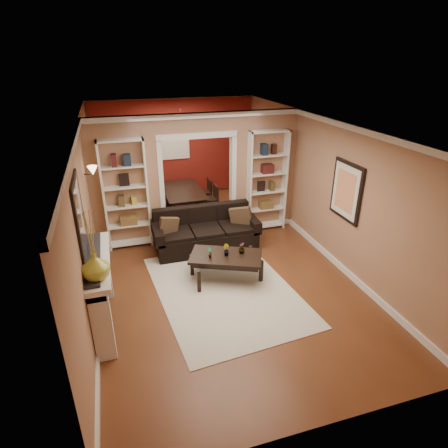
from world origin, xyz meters
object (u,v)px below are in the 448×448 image
object	(u,v)px
coffee_table	(226,267)
fireplace	(103,292)
bookshelf_right	(267,182)
sofa	(206,230)
bookshelf_left	(126,195)
dining_table	(184,201)

from	to	relation	value
coffee_table	fireplace	bearing A→B (deg)	-137.76
bookshelf_right	sofa	bearing A→B (deg)	-159.88
coffee_table	bookshelf_left	size ratio (longest dim) A/B	0.55
bookshelf_right	bookshelf_left	bearing A→B (deg)	180.00
fireplace	dining_table	size ratio (longest dim) A/B	0.97
bookshelf_right	dining_table	world-z (taller)	bookshelf_right
coffee_table	dining_table	distance (m)	3.35
sofa	dining_table	size ratio (longest dim) A/B	1.25
bookshelf_right	fireplace	distance (m)	4.47
fireplace	bookshelf_left	bearing A→B (deg)	77.95
bookshelf_left	dining_table	xyz separation A→B (m)	(1.48, 1.52, -0.84)
dining_table	fireplace	bearing A→B (deg)	153.50
coffee_table	dining_table	bearing A→B (deg)	115.54
coffee_table	bookshelf_left	bearing A→B (deg)	154.70
bookshelf_left	bookshelf_right	size ratio (longest dim) A/B	1.00
sofa	bookshelf_left	bearing A→B (deg)	159.07
sofa	fireplace	world-z (taller)	fireplace
sofa	fireplace	distance (m)	2.84
bookshelf_left	dining_table	size ratio (longest dim) A/B	1.32
fireplace	sofa	bearing A→B (deg)	43.48
bookshelf_right	fireplace	xyz separation A→B (m)	(-3.64, -2.53, -0.57)
sofa	fireplace	size ratio (longest dim) A/B	1.28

